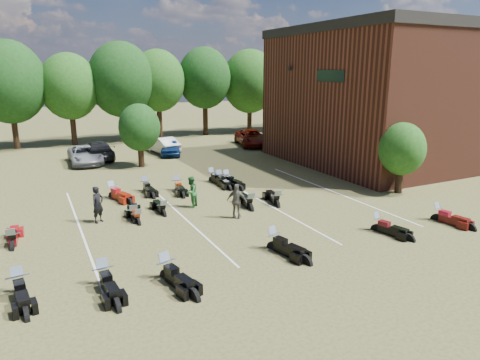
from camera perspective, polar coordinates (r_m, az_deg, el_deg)
ground at (r=21.36m, az=2.37°, el=-5.82°), size 160.00×160.00×0.00m
car_2 at (r=36.89m, az=-19.95°, el=3.16°), size 2.42×5.21×1.44m
car_3 at (r=38.30m, az=-18.49°, el=3.78°), size 2.34×5.53×1.59m
car_4 at (r=38.94m, az=-9.22°, el=4.39°), size 2.98×4.54×1.44m
car_5 at (r=39.88m, az=-10.25°, el=4.62°), size 2.21×4.71×1.49m
car_6 at (r=43.14m, az=1.65°, el=5.65°), size 3.90×6.23×1.60m
car_7 at (r=43.87m, az=5.64°, el=5.51°), size 2.95×4.70×1.27m
person_black at (r=22.38m, az=-18.43°, el=-3.13°), size 0.80×0.75×1.84m
person_green at (r=23.69m, az=-6.54°, el=-1.60°), size 1.08×1.08×1.76m
person_grey at (r=21.82m, az=-0.42°, el=-2.85°), size 1.09×1.04×1.81m
motorcycle_1 at (r=16.84m, az=-27.30°, el=-13.33°), size 1.03×2.47×1.34m
motorcycle_2 at (r=16.31m, az=-17.64°, el=-13.25°), size 0.94×2.50×1.37m
motorcycle_3 at (r=16.24m, az=-9.75°, el=-12.86°), size 1.33×2.62×1.40m
motorcycle_4 at (r=18.47m, az=4.51°, el=-9.20°), size 1.35×2.60×1.39m
motorcycle_5 at (r=21.44m, az=17.80°, el=-6.45°), size 1.22×2.35×1.25m
motorcycle_6 at (r=23.98m, az=24.78°, el=-4.89°), size 1.09×2.40×1.29m
motorcycle_7 at (r=20.90m, az=-28.02°, el=-8.06°), size 0.89×2.40×1.31m
motorcycle_8 at (r=21.88m, az=-13.40°, el=-5.72°), size 0.78×2.08×1.14m
motorcycle_9 at (r=22.86m, az=-10.12°, el=-4.66°), size 0.73×2.17×1.21m
motorcycle_10 at (r=22.20m, az=-13.92°, el=-5.45°), size 1.23×2.43×1.29m
motorcycle_11 at (r=23.38m, az=1.41°, el=-3.99°), size 1.10×2.53×1.37m
motorcycle_13 at (r=24.04m, az=4.99°, el=-3.52°), size 1.27×2.52×1.34m
motorcycle_15 at (r=26.66m, az=-16.60°, el=-2.28°), size 1.61×2.64×1.40m
motorcycle_16 at (r=27.58m, az=-12.47°, el=-1.45°), size 0.78×2.37×1.31m
motorcycle_17 at (r=27.43m, az=-8.38°, el=-1.35°), size 0.99×2.42×1.31m
motorcycle_18 at (r=28.66m, az=-2.75°, el=-0.52°), size 0.81×2.36×1.31m
motorcycle_19 at (r=29.27m, az=-3.74°, el=-0.22°), size 1.14×2.48×1.33m
motorcycle_20 at (r=28.54m, az=-1.75°, el=-0.57°), size 0.99×2.51×1.37m
brick_building at (r=41.38m, az=24.07°, el=10.40°), size 25.40×15.20×10.70m
tree_line at (r=47.36m, az=-16.19°, el=12.58°), size 56.00×6.00×9.79m
young_tree_near_building at (r=27.79m, az=20.80°, el=3.89°), size 2.80×2.80×4.16m
young_tree_midfield at (r=34.20m, az=-13.27°, el=6.84°), size 3.20×3.20×4.70m
parking_lines at (r=22.83m, az=-7.93°, el=-4.58°), size 20.10×14.00×0.01m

